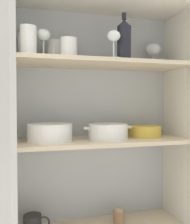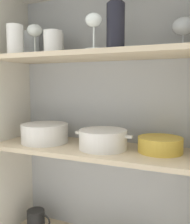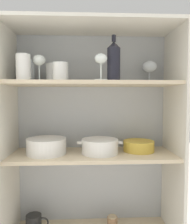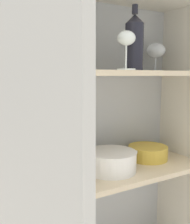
{
  "view_description": "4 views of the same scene",
  "coord_description": "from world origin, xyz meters",
  "px_view_note": "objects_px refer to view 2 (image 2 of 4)",
  "views": [
    {
      "loc": [
        -0.39,
        -1.17,
        0.96
      ],
      "look_at": [
        -0.02,
        0.18,
        0.91
      ],
      "focal_mm": 42.0,
      "sensor_mm": 36.0,
      "label": 1
    },
    {
      "loc": [
        0.46,
        -0.88,
        1.04
      ],
      "look_at": [
        -0.01,
        0.17,
        0.92
      ],
      "focal_mm": 42.0,
      "sensor_mm": 36.0,
      "label": 2
    },
    {
      "loc": [
        -0.05,
        -1.09,
        1.08
      ],
      "look_at": [
        0.01,
        0.17,
        1.0
      ],
      "focal_mm": 35.0,
      "sensor_mm": 36.0,
      "label": 3
    },
    {
      "loc": [
        -0.54,
        -0.72,
        1.15
      ],
      "look_at": [
        -0.02,
        0.17,
        1.01
      ],
      "focal_mm": 42.0,
      "sensor_mm": 36.0,
      "label": 4
    }
  ],
  "objects_px": {
    "plate_stack_white": "(45,133)",
    "mixing_bowl_large": "(160,144)",
    "casserole_dish": "(103,139)",
    "wine_bottle": "(116,22)",
    "coffee_mug_primary": "(36,220)"
  },
  "relations": [
    {
      "from": "plate_stack_white",
      "to": "coffee_mug_primary",
      "type": "bearing_deg",
      "value": 160.9
    },
    {
      "from": "plate_stack_white",
      "to": "mixing_bowl_large",
      "type": "height_order",
      "value": "plate_stack_white"
    },
    {
      "from": "mixing_bowl_large",
      "to": "casserole_dish",
      "type": "relative_size",
      "value": 0.7
    },
    {
      "from": "wine_bottle",
      "to": "mixing_bowl_large",
      "type": "distance_m",
      "value": 0.52
    },
    {
      "from": "plate_stack_white",
      "to": "mixing_bowl_large",
      "type": "xyz_separation_m",
      "value": [
        0.54,
        0.04,
        -0.01
      ]
    },
    {
      "from": "casserole_dish",
      "to": "coffee_mug_primary",
      "type": "relative_size",
      "value": 1.94
    },
    {
      "from": "wine_bottle",
      "to": "plate_stack_white",
      "type": "relative_size",
      "value": 1.1
    },
    {
      "from": "plate_stack_white",
      "to": "coffee_mug_primary",
      "type": "relative_size",
      "value": 1.66
    },
    {
      "from": "mixing_bowl_large",
      "to": "plate_stack_white",
      "type": "bearing_deg",
      "value": -176.02
    },
    {
      "from": "plate_stack_white",
      "to": "casserole_dish",
      "type": "distance_m",
      "value": 0.31
    },
    {
      "from": "coffee_mug_primary",
      "to": "casserole_dish",
      "type": "bearing_deg",
      "value": -5.07
    },
    {
      "from": "wine_bottle",
      "to": "plate_stack_white",
      "type": "bearing_deg",
      "value": 171.81
    },
    {
      "from": "wine_bottle",
      "to": "plate_stack_white",
      "type": "distance_m",
      "value": 0.61
    },
    {
      "from": "plate_stack_white",
      "to": "mixing_bowl_large",
      "type": "distance_m",
      "value": 0.54
    },
    {
      "from": "plate_stack_white",
      "to": "casserole_dish",
      "type": "height_order",
      "value": "plate_stack_white"
    }
  ]
}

